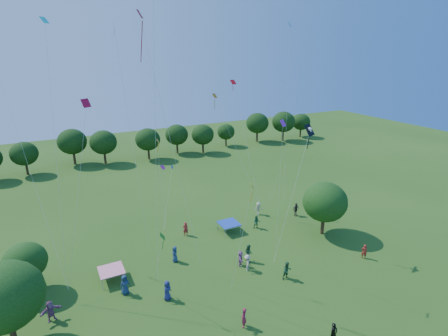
{
  "coord_description": "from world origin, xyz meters",
  "views": [
    {
      "loc": [
        -12.45,
        -10.16,
        20.27
      ],
      "look_at": [
        0.0,
        14.0,
        11.0
      ],
      "focal_mm": 28.0,
      "sensor_mm": 36.0,
      "label": 1
    }
  ],
  "objects_px": {
    "near_tree_east": "(325,202)",
    "near_tree_north": "(25,261)",
    "man_in_black": "(334,333)",
    "pirate_kite": "(309,132)",
    "near_tree_west": "(4,296)",
    "tent_red_stripe": "(111,270)",
    "tent_blue": "(229,223)",
    "red_high_kite": "(153,70)"
  },
  "relations": [
    {
      "from": "near_tree_east",
      "to": "near_tree_north",
      "type": "bearing_deg",
      "value": 172.33
    },
    {
      "from": "man_in_black",
      "to": "pirate_kite",
      "type": "height_order",
      "value": "pirate_kite"
    },
    {
      "from": "near_tree_west",
      "to": "man_in_black",
      "type": "xyz_separation_m",
      "value": [
        20.55,
        -10.21,
        -3.49
      ]
    },
    {
      "from": "near_tree_east",
      "to": "tent_red_stripe",
      "type": "height_order",
      "value": "near_tree_east"
    },
    {
      "from": "tent_red_stripe",
      "to": "pirate_kite",
      "type": "xyz_separation_m",
      "value": [
        19.3,
        -3.24,
        11.58
      ]
    },
    {
      "from": "near_tree_east",
      "to": "pirate_kite",
      "type": "bearing_deg",
      "value": -166.47
    },
    {
      "from": "near_tree_west",
      "to": "near_tree_east",
      "type": "height_order",
      "value": "near_tree_west"
    },
    {
      "from": "tent_blue",
      "to": "near_tree_east",
      "type": "bearing_deg",
      "value": -29.71
    },
    {
      "from": "near_tree_north",
      "to": "man_in_black",
      "type": "relative_size",
      "value": 2.82
    },
    {
      "from": "man_in_black",
      "to": "near_tree_west",
      "type": "bearing_deg",
      "value": 155.59
    },
    {
      "from": "near_tree_east",
      "to": "man_in_black",
      "type": "bearing_deg",
      "value": -129.46
    },
    {
      "from": "tent_blue",
      "to": "man_in_black",
      "type": "distance_m",
      "value": 17.93
    },
    {
      "from": "tent_red_stripe",
      "to": "man_in_black",
      "type": "height_order",
      "value": "man_in_black"
    },
    {
      "from": "man_in_black",
      "to": "near_tree_north",
      "type": "bearing_deg",
      "value": 141.78
    },
    {
      "from": "red_high_kite",
      "to": "man_in_black",
      "type": "bearing_deg",
      "value": -57.78
    },
    {
      "from": "man_in_black",
      "to": "pirate_kite",
      "type": "bearing_deg",
      "value": 63.22
    },
    {
      "from": "man_in_black",
      "to": "pirate_kite",
      "type": "xyz_separation_m",
      "value": [
        6.37,
        11.6,
        11.79
      ]
    },
    {
      "from": "pirate_kite",
      "to": "red_high_kite",
      "type": "bearing_deg",
      "value": 173.76
    },
    {
      "from": "near_tree_north",
      "to": "pirate_kite",
      "type": "distance_m",
      "value": 28.16
    },
    {
      "from": "red_high_kite",
      "to": "near_tree_west",
      "type": "bearing_deg",
      "value": -166.22
    },
    {
      "from": "man_in_black",
      "to": "tent_blue",
      "type": "bearing_deg",
      "value": 88.95
    },
    {
      "from": "red_high_kite",
      "to": "near_tree_north",
      "type": "bearing_deg",
      "value": 163.35
    },
    {
      "from": "tent_blue",
      "to": "pirate_kite",
      "type": "bearing_deg",
      "value": -49.32
    },
    {
      "from": "near_tree_north",
      "to": "man_in_black",
      "type": "bearing_deg",
      "value": -40.22
    },
    {
      "from": "tent_red_stripe",
      "to": "tent_blue",
      "type": "relative_size",
      "value": 1.0
    },
    {
      "from": "near_tree_west",
      "to": "near_tree_east",
      "type": "bearing_deg",
      "value": 4.34
    },
    {
      "from": "tent_red_stripe",
      "to": "pirate_kite",
      "type": "bearing_deg",
      "value": -9.53
    },
    {
      "from": "man_in_black",
      "to": "pirate_kite",
      "type": "distance_m",
      "value": 17.73
    },
    {
      "from": "near_tree_west",
      "to": "red_high_kite",
      "type": "bearing_deg",
      "value": 13.78
    },
    {
      "from": "near_tree_west",
      "to": "red_high_kite",
      "type": "distance_m",
      "value": 19.14
    },
    {
      "from": "tent_red_stripe",
      "to": "red_high_kite",
      "type": "relative_size",
      "value": 0.1
    },
    {
      "from": "near_tree_east",
      "to": "pirate_kite",
      "type": "distance_m",
      "value": 9.54
    },
    {
      "from": "tent_red_stripe",
      "to": "red_high_kite",
      "type": "height_order",
      "value": "red_high_kite"
    },
    {
      "from": "near_tree_west",
      "to": "near_tree_north",
      "type": "distance_m",
      "value": 6.58
    },
    {
      "from": "near_tree_east",
      "to": "tent_red_stripe",
      "type": "xyz_separation_m",
      "value": [
        -23.26,
        2.29,
        -2.95
      ]
    },
    {
      "from": "near_tree_east",
      "to": "tent_blue",
      "type": "height_order",
      "value": "near_tree_east"
    },
    {
      "from": "near_tree_west",
      "to": "tent_blue",
      "type": "distance_m",
      "value": 23.08
    },
    {
      "from": "near_tree_west",
      "to": "red_high_kite",
      "type": "relative_size",
      "value": 0.31
    },
    {
      "from": "tent_blue",
      "to": "red_high_kite",
      "type": "xyz_separation_m",
      "value": [
        -9.28,
        -4.7,
        17.69
      ]
    },
    {
      "from": "near_tree_north",
      "to": "near_tree_east",
      "type": "relative_size",
      "value": 0.74
    },
    {
      "from": "near_tree_east",
      "to": "tent_blue",
      "type": "relative_size",
      "value": 2.83
    },
    {
      "from": "tent_red_stripe",
      "to": "man_in_black",
      "type": "distance_m",
      "value": 19.68
    }
  ]
}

